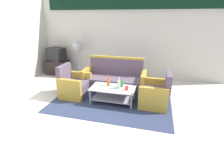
{
  "coord_description": "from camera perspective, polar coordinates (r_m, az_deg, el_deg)",
  "views": [
    {
      "loc": [
        1.02,
        -3.0,
        2.09
      ],
      "look_at": [
        0.01,
        0.83,
        0.65
      ],
      "focal_mm": 27.66,
      "sensor_mm": 36.0,
      "label": 1
    }
  ],
  "objects": [
    {
      "name": "bottle_clear",
      "position": [
        4.21,
        2.32,
        -1.86
      ],
      "size": [
        0.07,
        0.07,
        0.3
      ],
      "color": "silver",
      "rests_on": "coffee_table"
    },
    {
      "name": "couch",
      "position": [
        5.03,
        0.77,
        -0.67
      ],
      "size": [
        1.8,
        0.74,
        0.96
      ],
      "rotation": [
        0.0,
        0.0,
        3.14
      ],
      "color": "#5B4C60",
      "rests_on": "rug"
    },
    {
      "name": "coffee_table",
      "position": [
        4.35,
        0.28,
        -4.74
      ],
      "size": [
        1.1,
        0.6,
        0.4
      ],
      "color": "silver",
      "rests_on": "rug"
    },
    {
      "name": "wall_back",
      "position": [
        6.17,
        5.39,
        14.18
      ],
      "size": [
        6.52,
        0.19,
        2.8
      ],
      "color": "silver",
      "rests_on": "ground"
    },
    {
      "name": "cup",
      "position": [
        4.15,
        4.89,
        -3.18
      ],
      "size": [
        0.08,
        0.08,
        0.1
      ],
      "primitive_type": "cylinder",
      "color": "red",
      "rests_on": "coffee_table"
    },
    {
      "name": "pedestal_fan",
      "position": [
        6.32,
        -11.21,
        9.8
      ],
      "size": [
        0.36,
        0.36,
        1.27
      ],
      "color": "#2D2D33",
      "rests_on": "ground"
    },
    {
      "name": "tv_stand",
      "position": [
        6.86,
        -17.5,
        3.58
      ],
      "size": [
        0.8,
        0.5,
        0.52
      ],
      "primitive_type": "cube",
      "color": "black",
      "rests_on": "ground"
    },
    {
      "name": "bottle_orange",
      "position": [
        4.36,
        -1.21,
        -1.06
      ],
      "size": [
        0.07,
        0.07,
        0.3
      ],
      "color": "#D85919",
      "rests_on": "coffee_table"
    },
    {
      "name": "armchair_left",
      "position": [
        4.83,
        -12.4,
        -2.39
      ],
      "size": [
        0.71,
        0.77,
        0.85
      ],
      "rotation": [
        0.0,
        0.0,
        -1.59
      ],
      "color": "#5B4C60",
      "rests_on": "rug"
    },
    {
      "name": "ground_plane",
      "position": [
        3.79,
        -3.42,
        -13.45
      ],
      "size": [
        14.0,
        14.0,
        0.0
      ],
      "primitive_type": "plane",
      "color": "beige"
    },
    {
      "name": "television",
      "position": [
        6.75,
        -17.92,
        7.65
      ],
      "size": [
        0.69,
        0.58,
        0.48
      ],
      "rotation": [
        0.0,
        0.0,
        2.87
      ],
      "color": "black",
      "rests_on": "tv_stand"
    },
    {
      "name": "armchair_right",
      "position": [
        4.35,
        14.04,
        -5.11
      ],
      "size": [
        0.71,
        0.77,
        0.85
      ],
      "rotation": [
        0.0,
        0.0,
        1.56
      ],
      "color": "#5B4C60",
      "rests_on": "rug"
    },
    {
      "name": "rug",
      "position": [
        4.56,
        -0.01,
        -7.19
      ],
      "size": [
        2.98,
        2.08,
        0.01
      ],
      "primitive_type": "cube",
      "color": "#2D3856",
      "rests_on": "ground"
    },
    {
      "name": "bottle_green",
      "position": [
        4.31,
        3.25,
        -1.71
      ],
      "size": [
        0.07,
        0.07,
        0.24
      ],
      "color": "#2D8C38",
      "rests_on": "coffee_table"
    }
  ]
}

